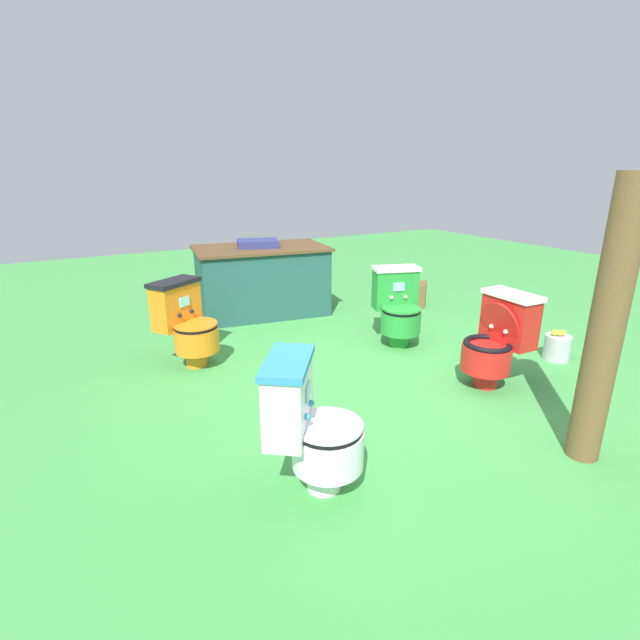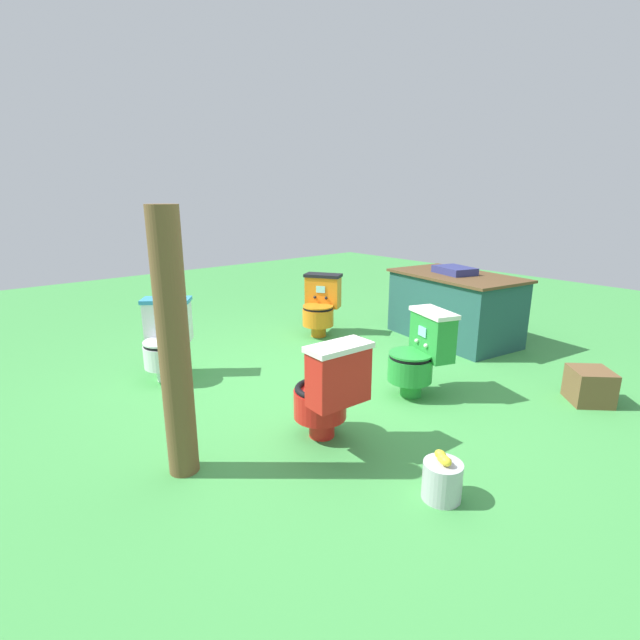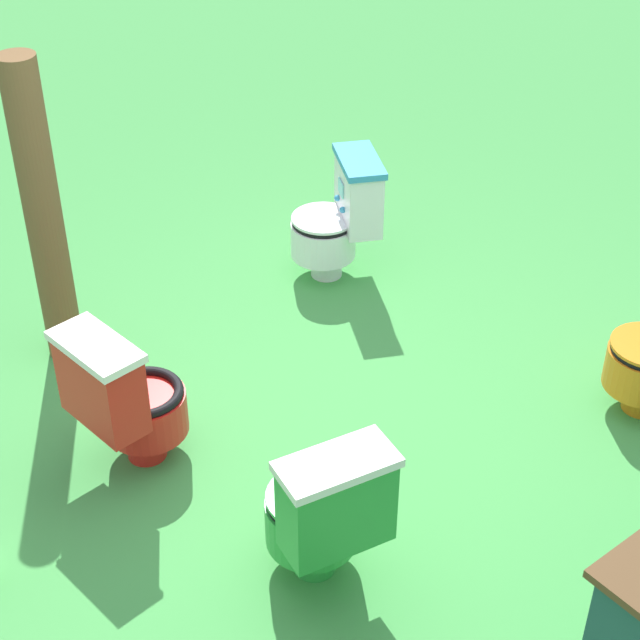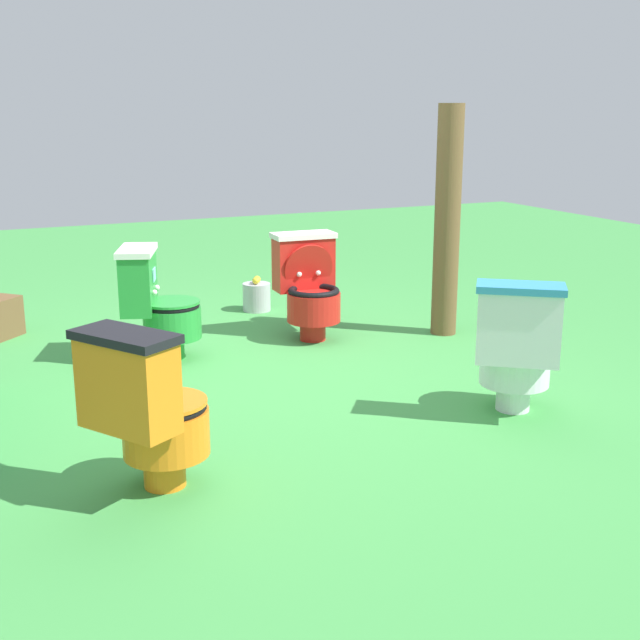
% 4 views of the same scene
% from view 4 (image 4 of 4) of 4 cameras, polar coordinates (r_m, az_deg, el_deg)
% --- Properties ---
extents(ground, '(14.00, 14.00, 0.00)m').
position_cam_4_polar(ground, '(5.09, -3.98, -3.62)').
color(ground, '#429947').
extents(toilet_red, '(0.51, 0.45, 0.73)m').
position_cam_4_polar(toilet_red, '(5.76, -0.77, 2.40)').
color(toilet_red, red).
rests_on(toilet_red, ground).
extents(toilet_white, '(0.63, 0.62, 0.73)m').
position_cam_4_polar(toilet_white, '(4.42, 13.36, -1.81)').
color(toilet_white, white).
rests_on(toilet_white, ground).
extents(toilet_green, '(0.55, 0.60, 0.73)m').
position_cam_4_polar(toilet_green, '(5.35, -11.14, 1.15)').
color(toilet_green, green).
rests_on(toilet_green, ground).
extents(toilet_orange, '(0.60, 0.63, 0.73)m').
position_cam_4_polar(toilet_orange, '(3.51, -11.65, -6.04)').
color(toilet_orange, orange).
rests_on(toilet_orange, ground).
extents(wooden_post, '(0.18, 0.18, 1.60)m').
position_cam_4_polar(wooden_post, '(5.86, 8.74, 6.68)').
color(wooden_post, brown).
rests_on(wooden_post, ground).
extents(lemon_bucket, '(0.22, 0.22, 0.28)m').
position_cam_4_polar(lemon_bucket, '(6.60, -4.38, 1.65)').
color(lemon_bucket, '#B7B7BF').
rests_on(lemon_bucket, ground).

